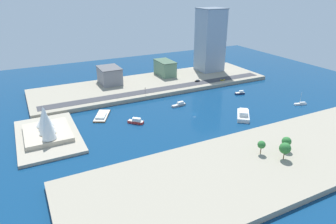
# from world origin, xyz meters

# --- Properties ---
(ground_plane) EXTENTS (440.00, 440.00, 0.00)m
(ground_plane) POSITION_xyz_m (0.00, 0.00, 0.00)
(ground_plane) COLOR navy
(quay_west) EXTENTS (70.00, 240.00, 3.59)m
(quay_west) POSITION_xyz_m (-82.24, 0.00, 1.79)
(quay_west) COLOR #9E937F
(quay_west) RESTS_ON ground_plane
(quay_east) EXTENTS (70.00, 240.00, 3.59)m
(quay_east) POSITION_xyz_m (82.24, 0.00, 1.79)
(quay_east) COLOR #9E937F
(quay_east) RESTS_ON ground_plane
(peninsula_point) EXTENTS (67.75, 40.23, 2.00)m
(peninsula_point) POSITION_xyz_m (11.36, 111.46, 1.00)
(peninsula_point) COLOR #A89E89
(peninsula_point) RESTS_ON ground_plane
(road_strip) EXTENTS (11.67, 228.00, 0.15)m
(road_strip) POSITION_xyz_m (59.48, 0.00, 3.66)
(road_strip) COLOR #38383D
(road_strip) RESTS_ON quay_east
(patrol_launch_navy) EXTENTS (5.14, 10.55, 3.41)m
(patrol_launch_navy) POSITION_xyz_m (21.35, -63.57, 1.21)
(patrol_launch_navy) COLOR #1E284C
(patrol_launch_navy) RESTS_ON ground_plane
(sailboat_small_white) EXTENTS (5.58, 11.95, 11.18)m
(sailboat_small_white) POSITION_xyz_m (-24.26, -93.18, 0.99)
(sailboat_small_white) COLOR white
(sailboat_small_white) RESTS_ON ground_plane
(tugboat_red) EXTENTS (11.19, 11.60, 4.29)m
(tugboat_red) POSITION_xyz_m (5.45, 49.09, 1.67)
(tugboat_red) COLOR red
(tugboat_red) RESTS_ON ground_plane
(ferry_white_commuter) EXTENTS (22.93, 20.90, 6.47)m
(ferry_white_commuter) POSITION_xyz_m (-23.06, -30.59, 2.41)
(ferry_white_commuter) COLOR silver
(ferry_white_commuter) RESTS_ON ground_plane
(yacht_sleek_gray) EXTENTS (4.61, 14.63, 3.62)m
(yacht_sleek_gray) POSITION_xyz_m (21.23, 2.88, 1.34)
(yacht_sleek_gray) COLOR #999EA3
(yacht_sleek_gray) RESTS_ON ground_plane
(barge_flat_brown) EXTENTS (25.46, 19.14, 2.91)m
(barge_flat_brown) POSITION_xyz_m (28.14, 69.13, 1.06)
(barge_flat_brown) COLOR brown
(barge_flat_brown) RESTS_ON ground_plane
(terminal_long_green) EXTENTS (28.60, 15.76, 16.21)m
(terminal_long_green) POSITION_xyz_m (101.27, -23.14, 11.72)
(terminal_long_green) COLOR slate
(terminal_long_green) RESTS_ON quay_east
(warehouse_low_gray) EXTENTS (27.30, 20.33, 16.66)m
(warehouse_low_gray) POSITION_xyz_m (99.98, 40.21, 11.95)
(warehouse_low_gray) COLOR gray
(warehouse_low_gray) RESTS_ON quay_east
(tower_tall_glass) EXTENTS (26.24, 27.90, 69.48)m
(tower_tall_glass) POSITION_xyz_m (97.50, -78.75, 38.36)
(tower_tall_glass) COLOR #8C9EB2
(tower_tall_glass) RESTS_ON quay_east
(suv_black) EXTENTS (2.01, 5.16, 1.70)m
(suv_black) POSITION_xyz_m (63.90, -42.26, 4.57)
(suv_black) COLOR black
(suv_black) RESTS_ON road_strip
(taxi_yellow_cab) EXTENTS (1.98, 5.10, 1.57)m
(taxi_yellow_cab) POSITION_xyz_m (55.36, -68.19, 4.50)
(taxi_yellow_cab) COLOR black
(taxi_yellow_cab) RESTS_ON road_strip
(traffic_light_waterfront) EXTENTS (0.36, 0.36, 6.50)m
(traffic_light_waterfront) POSITION_xyz_m (52.59, 21.23, 7.93)
(traffic_light_waterfront) COLOR black
(traffic_light_waterfront) RESTS_ON quay_east
(opera_landmark) EXTENTS (37.40, 29.90, 24.82)m
(opera_landmark) POSITION_xyz_m (10.60, 111.46, 9.79)
(opera_landmark) COLOR #BCAD93
(opera_landmark) RESTS_ON peninsula_point
(park_tree_cluster) EXTENTS (16.14, 21.41, 10.36)m
(park_tree_cluster) POSITION_xyz_m (-82.42, -8.50, 10.20)
(park_tree_cluster) COLOR brown
(park_tree_cluster) RESTS_ON quay_west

